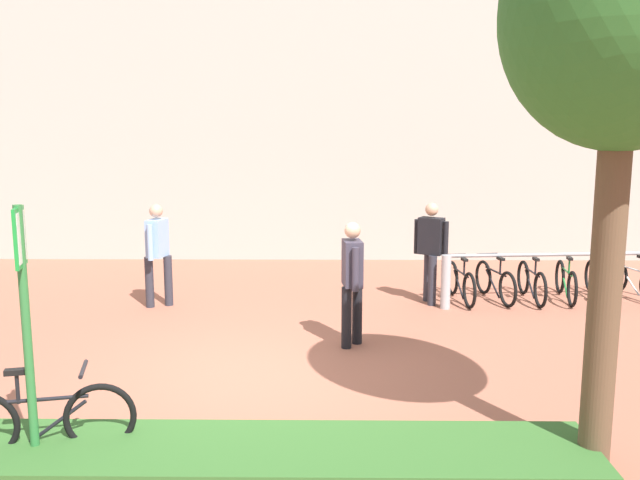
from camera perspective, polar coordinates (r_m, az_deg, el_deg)
name	(u,v)px	position (r m, az deg, el deg)	size (l,w,h in m)	color
ground_plane	(260,374)	(8.52, -5.05, -11.10)	(60.00, 60.00, 0.00)	#9E5B47
building_facade	(291,33)	(15.79, -2.45, 16.89)	(28.00, 1.20, 10.00)	#B2ADA3
planter_strip	(208,454)	(6.52, -9.37, -17.24)	(7.00, 1.10, 0.16)	#336028
tree_sidewalk	(624,22)	(6.32, 24.11, 16.32)	(2.02, 2.02, 5.01)	brown
parking_sign_post	(24,297)	(6.47, -23.51, -4.39)	(0.11, 0.36, 2.34)	#2D7238
bike_at_sign	(42,420)	(6.91, -22.23, -13.79)	(1.65, 0.51, 0.86)	black
bike_rack_cluster	(548,280)	(12.46, 18.54, -3.21)	(3.75, 1.78, 0.83)	#99999E
bollard_steel	(446,282)	(11.42, 10.47, -3.47)	(0.16, 0.16, 0.90)	#ADADB2
person_suited_dark	(352,276)	(9.26, 2.71, -3.02)	(0.29, 0.61, 1.72)	black
person_suited_navy	(431,246)	(11.63, 9.25, -0.52)	(0.54, 0.43, 1.72)	#2D2D38
person_shirt_white	(158,248)	(11.59, -13.43, -0.70)	(0.43, 0.60, 1.72)	#2D2D38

